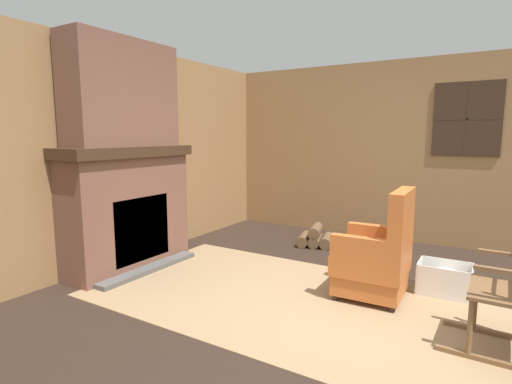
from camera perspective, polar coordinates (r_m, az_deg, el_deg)
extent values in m
plane|color=#2D2119|center=(3.44, 13.46, -17.63)|extent=(14.00, 14.00, 0.00)
cube|color=#9E7247|center=(4.77, -20.23, 4.83)|extent=(0.06, 6.17, 2.49)
cube|color=#9E7247|center=(5.85, 22.50, 5.26)|extent=(6.17, 0.06, 2.49)
cube|color=#382619|center=(5.75, 27.91, 9.20)|extent=(0.78, 0.02, 0.93)
cube|color=silver|center=(5.76, 27.91, 9.20)|extent=(0.74, 0.01, 0.89)
cube|color=#382619|center=(5.75, 27.91, 9.20)|extent=(0.02, 0.02, 0.89)
cube|color=#382619|center=(5.75, 27.91, 9.20)|extent=(0.74, 0.02, 0.02)
cube|color=brown|center=(4.64, -17.85, -2.87)|extent=(0.46, 1.44, 1.24)
cube|color=black|center=(4.53, -16.19, -5.05)|extent=(0.08, 0.75, 0.70)
cube|color=#565451|center=(4.57, -14.93, -10.62)|extent=(0.16, 1.30, 0.06)
cube|color=#3D2819|center=(4.56, -18.23, 5.50)|extent=(0.56, 1.54, 0.11)
cube|color=brown|center=(4.58, -18.58, 13.15)|extent=(0.40, 1.27, 1.11)
cube|color=#997A56|center=(3.74, 5.58, -15.09)|extent=(3.70, 2.02, 0.01)
cube|color=#C6662D|center=(3.89, 16.03, -11.72)|extent=(0.60, 0.60, 0.24)
cube|color=#C6662D|center=(3.84, 16.12, -9.61)|extent=(0.63, 0.63, 0.18)
cube|color=#C6662D|center=(3.69, 20.06, -4.30)|extent=(0.14, 0.61, 0.59)
cube|color=#C6662D|center=(3.55, 14.92, -7.85)|extent=(0.55, 0.11, 0.20)
cube|color=#C6662D|center=(4.04, 16.84, -5.96)|extent=(0.55, 0.11, 0.20)
cylinder|color=#332319|center=(3.78, 11.32, -14.57)|extent=(0.05, 0.05, 0.06)
cylinder|color=#332319|center=(4.22, 13.47, -12.18)|extent=(0.05, 0.05, 0.06)
cylinder|color=#332319|center=(3.67, 18.82, -15.57)|extent=(0.05, 0.05, 0.06)
cylinder|color=#332319|center=(4.12, 20.16, -12.97)|extent=(0.05, 0.05, 0.06)
cube|color=brown|center=(3.20, 31.76, -20.27)|extent=(0.80, 0.05, 0.04)
cube|color=brown|center=(3.59, 31.86, -17.10)|extent=(0.80, 0.05, 0.04)
cylinder|color=brown|center=(3.11, 28.28, -16.54)|extent=(0.04, 0.04, 0.38)
cylinder|color=brown|center=(3.52, 28.81, -13.72)|extent=(0.04, 0.04, 0.38)
cube|color=brown|center=(3.24, 32.37, -12.06)|extent=(0.47, 0.52, 0.02)
cube|color=brown|center=(2.97, 32.68, -9.65)|extent=(0.42, 0.05, 0.02)
cube|color=brown|center=(3.39, 32.66, -7.55)|extent=(0.42, 0.05, 0.02)
cylinder|color=brown|center=(5.50, 6.90, -6.68)|extent=(0.25, 0.44, 0.15)
cylinder|color=brown|center=(5.48, 8.47, -6.78)|extent=(0.25, 0.44, 0.15)
cylinder|color=brown|center=(5.46, 10.06, -6.87)|extent=(0.25, 0.44, 0.15)
cylinder|color=brown|center=(5.44, 8.50, -5.47)|extent=(0.25, 0.44, 0.15)
cube|color=white|center=(4.24, 25.21, -13.01)|extent=(0.47, 0.34, 0.01)
cube|color=white|center=(4.18, 28.46, -11.45)|extent=(0.02, 0.34, 0.30)
cube|color=white|center=(4.21, 22.23, -10.90)|extent=(0.02, 0.34, 0.30)
cube|color=white|center=(4.34, 25.55, -10.52)|extent=(0.46, 0.02, 0.30)
cube|color=white|center=(4.04, 25.10, -11.91)|extent=(0.46, 0.02, 0.30)
ellipsoid|color=white|center=(4.18, 25.34, -11.00)|extent=(0.37, 0.27, 0.18)
ellipsoid|color=#47708E|center=(4.27, -24.30, 6.46)|extent=(0.09, 0.09, 0.10)
cylinder|color=white|center=(4.27, -24.42, 8.45)|extent=(0.05, 0.05, 0.19)
cube|color=gray|center=(5.00, -13.41, 7.42)|extent=(0.14, 0.21, 0.16)
cube|color=silver|center=(4.95, -12.79, 7.53)|extent=(0.01, 0.04, 0.02)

